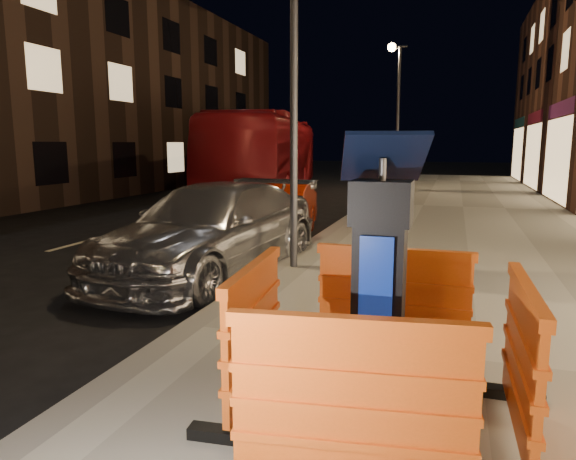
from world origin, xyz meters
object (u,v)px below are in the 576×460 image
(barrier_bldgside, at_px, (522,364))
(barrier_back, at_px, (393,307))
(barrier_front, at_px, (352,412))
(bus_doubledecker, at_px, (266,194))
(car_red, at_px, (278,238))
(barrier_kerbside, at_px, (254,332))
(parking_kiosk, at_px, (379,289))
(car_silver, at_px, (213,273))

(barrier_bldgside, bearing_deg, barrier_back, 43.83)
(barrier_front, bearing_deg, barrier_bldgside, 36.83)
(barrier_back, height_order, bus_doubledecker, bus_doubledecker)
(barrier_front, xyz_separation_m, car_red, (-3.31, 8.34, -0.69))
(barrier_front, height_order, barrier_bldgside, same)
(barrier_kerbside, xyz_separation_m, bus_doubledecker, (-6.17, 16.96, -0.69))
(barrier_kerbside, distance_m, barrier_bldgside, 1.90)
(parking_kiosk, height_order, barrier_kerbside, parking_kiosk)
(barrier_kerbside, xyz_separation_m, car_red, (-2.36, 7.39, -0.69))
(barrier_front, relative_size, barrier_back, 1.00)
(bus_doubledecker, bearing_deg, barrier_front, -77.98)
(barrier_bldgside, height_order, bus_doubledecker, bus_doubledecker)
(barrier_kerbside, relative_size, bus_doubledecker, 0.12)
(bus_doubledecker, bearing_deg, barrier_back, -75.68)
(barrier_front, relative_size, car_silver, 0.27)
(car_silver, distance_m, bus_doubledecker, 13.48)
(barrier_kerbside, distance_m, car_silver, 4.71)
(barrier_back, bearing_deg, bus_doubledecker, 113.82)
(barrier_bldgside, bearing_deg, parking_kiosk, 88.83)
(barrier_front, distance_m, car_red, 9.00)
(barrier_front, bearing_deg, parking_kiosk, 81.83)
(barrier_back, distance_m, bus_doubledecker, 17.53)
(parking_kiosk, xyz_separation_m, barrier_kerbside, (-0.95, 0.00, -0.43))
(barrier_front, distance_m, barrier_kerbside, 1.34)
(barrier_back, distance_m, car_silver, 4.56)
(barrier_bldgside, height_order, car_silver, barrier_bldgside)
(barrier_kerbside, xyz_separation_m, car_silver, (-2.34, 4.03, -0.69))
(parking_kiosk, distance_m, car_silver, 5.32)
(barrier_front, bearing_deg, car_red, 103.46)
(barrier_kerbside, height_order, car_red, barrier_kerbside)
(parking_kiosk, height_order, barrier_bldgside, parking_kiosk)
(barrier_back, height_order, car_silver, barrier_back)
(barrier_kerbside, distance_m, car_red, 7.79)
(parking_kiosk, xyz_separation_m, car_red, (-3.31, 7.39, -1.12))
(parking_kiosk, bearing_deg, barrier_back, 86.83)
(barrier_back, distance_m, barrier_kerbside, 1.34)
(barrier_front, height_order, car_red, barrier_front)
(barrier_front, xyz_separation_m, car_silver, (-3.29, 4.98, -0.69))
(barrier_front, distance_m, bus_doubledecker, 19.28)
(barrier_back, bearing_deg, barrier_bldgside, -45.17)
(barrier_kerbside, bearing_deg, car_silver, 24.95)
(car_red, bearing_deg, barrier_kerbside, -80.20)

